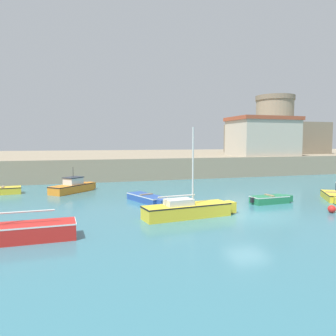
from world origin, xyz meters
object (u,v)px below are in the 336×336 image
object	(u,v)px
dinghy_yellow_2	(332,196)
sailboat_red_6	(2,233)
dinghy_blue_0	(147,198)
dinghy_green_3	(271,199)
motorboat_orange_1	(73,187)
harbor_shed_near_wharf	(262,136)
dinghy_yellow_5	(1,190)
sailboat_yellow_7	(188,209)
mooring_buoy	(332,209)
fortress	(274,134)

from	to	relation	value
dinghy_yellow_2	sailboat_red_6	size ratio (longest dim) A/B	0.55
dinghy_blue_0	dinghy_yellow_2	distance (m)	14.35
dinghy_green_3	sailboat_red_6	xyz separation A→B (m)	(-17.10, -4.64, 0.14)
motorboat_orange_1	harbor_shed_near_wharf	distance (m)	28.23
motorboat_orange_1	dinghy_blue_0	bearing A→B (deg)	-51.30
dinghy_green_3	sailboat_red_6	distance (m)	17.72
harbor_shed_near_wharf	dinghy_yellow_5	bearing A→B (deg)	-163.65
motorboat_orange_1	sailboat_yellow_7	bearing A→B (deg)	-62.20
sailboat_red_6	dinghy_yellow_2	bearing A→B (deg)	10.98
dinghy_green_3	dinghy_blue_0	bearing A→B (deg)	159.64
dinghy_yellow_2	mooring_buoy	distance (m)	5.16
motorboat_orange_1	dinghy_yellow_2	world-z (taller)	motorboat_orange_1
sailboat_yellow_7	fortress	distance (m)	41.69
dinghy_blue_0	sailboat_yellow_7	xyz separation A→B (m)	(1.16, -5.60, 0.20)
motorboat_orange_1	dinghy_green_3	xyz separation A→B (m)	(13.79, -9.72, -0.20)
motorboat_orange_1	sailboat_yellow_7	world-z (taller)	sailboat_yellow_7
dinghy_green_3	fortress	size ratio (longest dim) A/B	0.27
motorboat_orange_1	fortress	bearing A→B (deg)	28.85
mooring_buoy	fortress	size ratio (longest dim) A/B	0.04
dinghy_green_3	sailboat_yellow_7	size ratio (longest dim) A/B	0.58
dinghy_yellow_5	sailboat_red_6	xyz separation A→B (m)	(2.64, -15.06, 0.11)
motorboat_orange_1	fortress	size ratio (longest dim) A/B	0.33
mooring_buoy	fortress	world-z (taller)	fortress
mooring_buoy	dinghy_blue_0	bearing A→B (deg)	145.35
fortress	harbor_shed_near_wharf	xyz separation A→B (m)	(-8.00, -8.64, -0.58)
sailboat_yellow_7	harbor_shed_near_wharf	xyz separation A→B (m)	(19.54, 22.20, 4.79)
dinghy_blue_0	sailboat_yellow_7	world-z (taller)	sailboat_yellow_7
dinghy_yellow_2	mooring_buoy	xyz separation A→B (m)	(-3.60, -3.69, -0.06)
sailboat_red_6	dinghy_green_3	bearing A→B (deg)	15.18
sailboat_yellow_7	dinghy_green_3	bearing A→B (deg)	18.17
fortress	motorboat_orange_1	bearing A→B (deg)	-151.15
dinghy_yellow_5	fortress	xyz separation A→B (m)	(39.89, 18.00, 5.52)
dinghy_green_3	fortress	xyz separation A→B (m)	(20.15, 28.42, 5.55)
dinghy_yellow_2	harbor_shed_near_wharf	distance (m)	21.74
dinghy_green_3	dinghy_yellow_5	xyz separation A→B (m)	(-19.74, 10.42, 0.02)
dinghy_yellow_2	dinghy_green_3	world-z (taller)	same
dinghy_green_3	harbor_shed_near_wharf	xyz separation A→B (m)	(12.15, 19.77, 4.97)
dinghy_green_3	harbor_shed_near_wharf	size ratio (longest dim) A/B	0.39
sailboat_yellow_7	fortress	xyz separation A→B (m)	(27.54, 30.84, 5.37)
dinghy_green_3	harbor_shed_near_wharf	distance (m)	23.74
dinghy_green_3	mooring_buoy	distance (m)	4.35
mooring_buoy	fortress	distance (m)	37.65
dinghy_blue_0	motorboat_orange_1	xyz separation A→B (m)	(-5.24, 6.55, 0.21)
dinghy_green_3	mooring_buoy	bearing A→B (deg)	-65.79
dinghy_yellow_5	mooring_buoy	size ratio (longest dim) A/B	7.38
dinghy_green_3	dinghy_yellow_5	bearing A→B (deg)	152.18
sailboat_yellow_7	dinghy_blue_0	bearing A→B (deg)	101.69
dinghy_yellow_2	sailboat_red_6	world-z (taller)	sailboat_red_6
motorboat_orange_1	mooring_buoy	bearing A→B (deg)	-41.31
dinghy_yellow_2	sailboat_red_6	distance (m)	22.91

